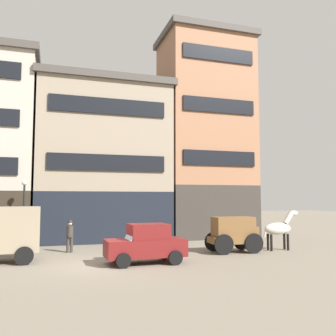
% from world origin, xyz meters
% --- Properties ---
extents(ground_plane, '(120.00, 120.00, 0.00)m').
position_xyz_m(ground_plane, '(0.00, 0.00, 0.00)').
color(ground_plane, slate).
extents(building_center_left, '(9.89, 5.70, 11.74)m').
position_xyz_m(building_center_left, '(1.42, 10.29, 5.91)').
color(building_center_left, black).
rests_on(building_center_left, ground_plane).
extents(building_center_right, '(7.40, 5.70, 16.48)m').
position_xyz_m(building_center_right, '(9.71, 10.28, 8.29)').
color(building_center_right, '#38332D').
rests_on(building_center_right, ground_plane).
extents(cargo_wagon, '(2.94, 1.58, 1.98)m').
position_xyz_m(cargo_wagon, '(7.72, 1.77, 1.15)').
color(cargo_wagon, brown).
rests_on(cargo_wagon, ground_plane).
extents(draft_horse, '(2.35, 0.65, 2.30)m').
position_xyz_m(draft_horse, '(10.67, 1.77, 1.27)').
color(draft_horse, beige).
rests_on(draft_horse, ground_plane).
extents(sedan_dark, '(3.74, 1.93, 1.83)m').
position_xyz_m(sedan_dark, '(2.13, -0.12, 0.91)').
color(sedan_dark, maroon).
rests_on(sedan_dark, ground_plane).
extents(pedestrian_officer, '(0.41, 0.41, 1.79)m').
position_xyz_m(pedestrian_officer, '(-1.11, 4.52, 0.98)').
color(pedestrian_officer, '#38332D').
rests_on(pedestrian_officer, ground_plane).
extents(streetlamp_curbside, '(0.32, 0.32, 4.12)m').
position_xyz_m(streetlamp_curbside, '(-3.72, 6.58, 2.67)').
color(streetlamp_curbside, black).
rests_on(streetlamp_curbside, ground_plane).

